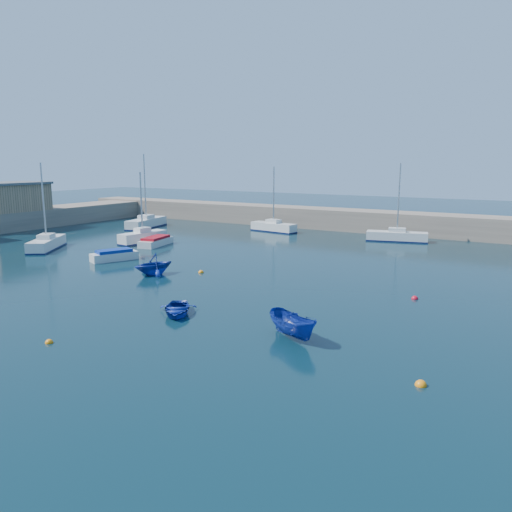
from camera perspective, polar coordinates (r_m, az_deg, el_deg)
The scene contains 17 objects.
ground at distance 25.47m, azimuth -18.76°, elevation -9.89°, with size 220.00×220.00×0.00m, color black.
back_wall at distance 64.34m, azimuth 14.04°, elevation 3.82°, with size 96.00×4.50×2.60m, color #7D6E5F.
brick_shed_a at distance 72.22m, azimuth -26.25°, elevation 5.99°, with size 6.00×8.00×3.40m, color #9D7B5B.
sailboat_2 at distance 54.50m, azimuth -22.80°, elevation 1.36°, with size 5.18×6.42×8.61m.
sailboat_3 at distance 55.71m, azimuth -12.82°, elevation 2.17°, with size 2.20×5.75×7.62m.
sailboat_4 at distance 68.45m, azimuth -12.42°, elevation 3.76°, with size 3.60×7.63×9.67m.
sailboat_5 at distance 63.02m, azimuth 2.01°, elevation 3.37°, with size 6.26×2.57×8.09m.
sailboat_6 at distance 57.46m, azimuth 15.79°, elevation 2.22°, with size 6.76×3.34×8.55m.
motorboat_1 at distance 46.37m, azimuth -15.90°, elevation 0.08°, with size 2.91×4.27×0.99m.
motorboat_2 at distance 53.56m, azimuth -11.38°, elevation 1.66°, with size 2.56×4.89×0.96m.
dinghy_center at distance 29.36m, azimuth -9.04°, elevation -6.02°, with size 2.20×3.08×0.64m, color navy.
dinghy_left at distance 39.73m, azimuth -11.64°, elevation -0.92°, with size 2.75×3.18×1.68m, color navy.
dinghy_right at distance 25.17m, azimuth 4.25°, elevation -7.97°, with size 1.29×3.43×1.33m, color navy.
buoy_0 at distance 26.72m, azimuth -22.56°, elevation -9.17°, with size 0.39×0.39×0.39m, color orange.
buoy_1 at distance 33.86m, azimuth 17.68°, elevation -4.70°, with size 0.44×0.44×0.44m, color #B70D1F.
buoy_2 at distance 21.42m, azimuth 18.32°, elevation -13.88°, with size 0.47×0.47×0.47m, color orange.
buoy_3 at distance 39.98m, azimuth -6.30°, elevation -1.91°, with size 0.44×0.44×0.44m, color orange.
Camera 1 is at (18.49, -15.17, 8.74)m, focal length 35.00 mm.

